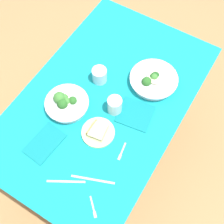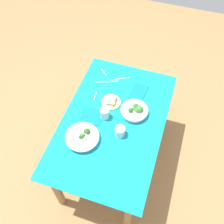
% 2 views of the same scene
% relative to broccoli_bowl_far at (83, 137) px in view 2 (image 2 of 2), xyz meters
% --- Properties ---
extents(ground_plane, '(6.00, 6.00, 0.00)m').
position_rel_broccoli_bowl_far_xyz_m(ground_plane, '(0.23, -0.18, -0.75)').
color(ground_plane, '#9E7547').
extents(dining_table, '(1.34, 0.84, 0.72)m').
position_rel_broccoli_bowl_far_xyz_m(dining_table, '(0.23, -0.18, -0.15)').
color(dining_table, teal).
rests_on(dining_table, ground_plane).
extents(broccoli_bowl_far, '(0.27, 0.27, 0.08)m').
position_rel_broccoli_bowl_far_xyz_m(broccoli_bowl_far, '(0.00, 0.00, 0.00)').
color(broccoli_bowl_far, white).
rests_on(broccoli_bowl_far, dining_table).
extents(broccoli_bowl_near, '(0.23, 0.23, 0.10)m').
position_rel_broccoli_bowl_far_xyz_m(broccoli_bowl_near, '(0.38, -0.33, 0.01)').
color(broccoli_bowl_near, white).
rests_on(broccoli_bowl_near, dining_table).
extents(bread_side_plate, '(0.17, 0.17, 0.04)m').
position_rel_broccoli_bowl_far_xyz_m(bread_side_plate, '(0.42, -0.10, -0.02)').
color(bread_side_plate, '#B7D684').
rests_on(bread_side_plate, dining_table).
extents(water_glass_center, '(0.08, 0.08, 0.09)m').
position_rel_broccoli_bowl_far_xyz_m(water_glass_center, '(0.14, -0.27, 0.01)').
color(water_glass_center, silver).
rests_on(water_glass_center, dining_table).
extents(water_glass_side, '(0.08, 0.08, 0.10)m').
position_rel_broccoli_bowl_far_xyz_m(water_glass_side, '(0.26, -0.09, 0.02)').
color(water_glass_side, silver).
rests_on(water_glass_side, dining_table).
extents(fork_by_far_bowl, '(0.10, 0.03, 0.00)m').
position_rel_broccoli_bowl_far_xyz_m(fork_by_far_bowl, '(0.45, 0.06, -0.03)').
color(fork_by_far_bowl, '#B7B7BC').
rests_on(fork_by_far_bowl, dining_table).
extents(fork_by_near_bowl, '(0.08, 0.08, 0.00)m').
position_rel_broccoli_bowl_far_xyz_m(fork_by_near_bowl, '(0.75, 0.09, -0.03)').
color(fork_by_near_bowl, '#B7B7BC').
rests_on(fork_by_near_bowl, dining_table).
extents(table_knife_left, '(0.09, 0.20, 0.00)m').
position_rel_broccoli_bowl_far_xyz_m(table_knife_left, '(0.64, 0.01, -0.03)').
color(table_knife_left, '#B7B7BC').
rests_on(table_knife_left, dining_table).
extents(table_knife_right, '(0.10, 0.17, 0.00)m').
position_rel_broccoli_bowl_far_xyz_m(table_knife_right, '(0.72, -0.09, -0.03)').
color(table_knife_right, '#B7B7BC').
rests_on(table_knife_right, dining_table).
extents(napkin_folded_upper, '(0.19, 0.20, 0.01)m').
position_rel_broccoli_bowl_far_xyz_m(napkin_folded_upper, '(0.23, 0.01, -0.03)').
color(napkin_folded_upper, '#0F777D').
rests_on(napkin_folded_upper, dining_table).
extents(napkin_folded_lower, '(0.21, 0.15, 0.01)m').
position_rel_broccoli_bowl_far_xyz_m(napkin_folded_lower, '(0.61, -0.30, -0.03)').
color(napkin_folded_lower, '#0F777D').
rests_on(napkin_folded_lower, dining_table).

